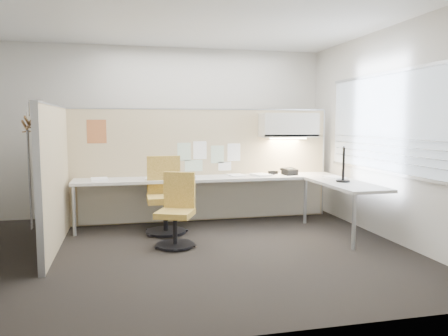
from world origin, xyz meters
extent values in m
cube|color=black|center=(0.00, 0.00, -0.01)|extent=(5.50, 4.50, 0.01)
cube|color=white|center=(0.00, 0.00, 2.80)|extent=(5.50, 4.50, 0.01)
cube|color=beige|center=(0.00, 2.25, 1.40)|extent=(5.50, 0.02, 2.80)
cube|color=beige|center=(0.00, -2.25, 1.40)|extent=(5.50, 0.02, 2.80)
cube|color=beige|center=(2.75, 0.00, 1.40)|extent=(0.02, 4.50, 2.80)
cube|color=#A5B5C0|center=(2.73, 0.00, 1.55)|extent=(0.01, 2.80, 1.30)
cube|color=#C9B18B|center=(0.55, 1.60, 0.88)|extent=(4.10, 0.06, 1.75)
cube|color=#C9B18B|center=(-1.50, 0.50, 0.88)|extent=(0.06, 2.20, 1.75)
cube|color=beige|center=(0.60, 1.27, 0.71)|extent=(4.00, 0.60, 0.04)
cube|color=beige|center=(2.30, 0.23, 0.71)|extent=(0.60, 1.47, 0.04)
cube|color=beige|center=(0.60, 1.54, 0.34)|extent=(3.90, 0.02, 0.64)
cylinder|color=#A5A8AA|center=(-1.35, 1.02, 0.34)|extent=(0.05, 0.05, 0.69)
cylinder|color=#A5A8AA|center=(2.05, -0.45, 0.34)|extent=(0.05, 0.05, 0.69)
cylinder|color=#A5A8AA|center=(2.05, 1.02, 0.34)|extent=(0.05, 0.05, 0.69)
cube|color=beige|center=(1.90, 1.39, 1.51)|extent=(0.90, 0.36, 0.38)
cube|color=#FFEABF|center=(1.90, 1.39, 1.30)|extent=(0.60, 0.06, 0.02)
cube|color=#8CBF8C|center=(0.25, 1.57, 1.10)|extent=(0.21, 0.00, 0.28)
cube|color=white|center=(0.50, 1.57, 1.12)|extent=(0.21, 0.00, 0.28)
cube|color=#8CBF8C|center=(0.78, 1.57, 1.05)|extent=(0.21, 0.00, 0.28)
cube|color=white|center=(1.05, 1.57, 1.08)|extent=(0.21, 0.00, 0.28)
cube|color=#8CBF8C|center=(0.40, 1.57, 0.88)|extent=(0.28, 0.00, 0.18)
cube|color=white|center=(0.90, 1.57, 0.86)|extent=(0.21, 0.00, 0.14)
cube|color=orange|center=(-1.05, 1.57, 1.42)|extent=(0.28, 0.00, 0.35)
cylinder|color=black|center=(-0.12, 0.85, 0.03)|extent=(0.56, 0.56, 0.03)
cylinder|color=black|center=(-0.12, 0.85, 0.25)|extent=(0.06, 0.06, 0.43)
cube|color=#E8BA56|center=(-0.12, 0.85, 0.50)|extent=(0.50, 0.50, 0.09)
cube|color=#E8BA56|center=(-0.11, 1.09, 0.81)|extent=(0.47, 0.07, 0.54)
cylinder|color=black|center=(-0.06, 0.16, 0.03)|extent=(0.48, 0.48, 0.03)
cylinder|color=black|center=(-0.06, 0.16, 0.21)|extent=(0.06, 0.06, 0.37)
cube|color=#E8BA56|center=(-0.06, 0.16, 0.43)|extent=(0.56, 0.56, 0.07)
cube|color=#E8BA56|center=(0.02, 0.35, 0.69)|extent=(0.39, 0.21, 0.46)
cylinder|color=black|center=(2.30, 0.32, 0.74)|extent=(0.19, 0.19, 0.02)
cylinder|color=black|center=(2.30, 0.32, 0.83)|extent=(0.04, 0.04, 0.17)
cube|color=black|center=(2.30, 0.32, 1.06)|extent=(0.24, 0.42, 0.31)
cube|color=black|center=(2.30, 0.32, 1.06)|extent=(0.19, 0.37, 0.27)
cube|color=black|center=(1.88, 1.25, 0.78)|extent=(0.24, 0.24, 0.12)
cylinder|color=black|center=(1.79, 1.27, 0.81)|extent=(0.08, 0.17, 0.04)
cube|color=black|center=(1.66, 1.40, 0.76)|extent=(0.15, 0.07, 0.05)
cube|color=black|center=(1.61, 1.35, 0.76)|extent=(0.10, 0.06, 0.06)
cube|color=silver|center=(-1.50, -0.50, 1.77)|extent=(0.14, 0.02, 0.02)
cylinder|color=silver|center=(-1.57, -0.50, 1.69)|extent=(0.02, 0.02, 0.14)
cube|color=#AD7F4C|center=(-1.57, -0.50, 1.56)|extent=(0.02, 0.40, 0.12)
cube|color=#AD7F4C|center=(-1.60, -0.47, 1.52)|extent=(0.02, 0.40, 0.12)
cube|color=#AFAFBA|center=(-1.58, -0.55, 0.99)|extent=(0.01, 0.07, 0.99)
cube|color=white|center=(-1.02, 1.28, 0.74)|extent=(0.26, 0.32, 0.03)
cube|color=white|center=(-0.25, 1.27, 0.74)|extent=(0.28, 0.34, 0.02)
cube|color=white|center=(0.25, 1.23, 0.75)|extent=(0.23, 0.30, 0.05)
cube|color=white|center=(1.03, 1.36, 0.74)|extent=(0.26, 0.32, 0.01)
cube|color=white|center=(1.40, 1.25, 0.74)|extent=(0.30, 0.35, 0.03)
cube|color=white|center=(2.40, 0.75, 0.74)|extent=(0.30, 0.35, 0.02)
camera|label=1|loc=(-0.66, -5.17, 1.56)|focal=35.00mm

